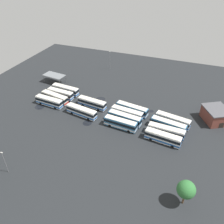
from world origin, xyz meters
The scene contains 24 objects.
ground_plane centered at (0.00, 0.00, 0.00)m, with size 126.85×126.85×0.00m, color black.
bus_row0_slot0 centered at (-23.94, -2.55, 1.85)m, with size 11.94×3.55×3.51m.
bus_row0_slot1 centered at (-23.54, 0.94, 1.86)m, with size 12.53×4.72×3.51m.
bus_row0_slot2 centered at (-22.98, 4.36, 1.85)m, with size 11.83×3.52×3.51m.
bus_row0_slot3 centered at (-22.79, 8.15, 1.86)m, with size 12.57×3.65×3.51m.
bus_row1_slot0 centered at (-8.61, -4.22, 1.86)m, with size 12.66×4.55×3.51m.
bus_row1_slot2 centered at (-7.49, 2.52, 1.85)m, with size 12.07×3.98×3.51m.
bus_row2_slot0 centered at (7.45, -5.97, 1.85)m, with size 11.97×3.58×3.51m.
bus_row2_slot1 centered at (7.81, -2.52, 1.86)m, with size 12.69×4.11×3.51m.
bus_row2_slot2 centered at (7.64, 0.78, 1.85)m, with size 12.25×3.98×3.51m.
bus_row2_slot3 centered at (8.51, 4.06, 1.86)m, with size 12.76×4.48×3.51m.
bus_row3_slot0 centered at (22.67, -8.07, 1.85)m, with size 11.97×3.93×3.51m.
bus_row3_slot1 centered at (23.06, -4.49, 1.86)m, with size 12.25×3.27×3.51m.
bus_row3_slot2 centered at (23.17, -0.94, 1.86)m, with size 12.55×4.55×3.51m.
bus_row3_slot3 centered at (24.15, 2.50, 1.86)m, with size 12.59×4.77×3.51m.
depot_building centered at (38.17, 10.35, 2.56)m, with size 11.58×12.04×5.08m.
maintenance_shelter centered at (-32.92, 15.57, 3.57)m, with size 10.48×6.35×3.77m.
lamp_post_far_corner centered at (-15.44, -36.22, 4.18)m, with size 0.56×0.28×7.53m.
lamp_post_mid_lot centered at (-14.26, 38.96, 5.23)m, with size 0.56×0.28×9.61m.
tree_northeast centered at (31.77, -28.68, 5.13)m, with size 4.51×4.51×7.41m.
puddle_centre_drain centered at (-27.06, -4.98, 0.00)m, with size 3.92×3.92×0.01m, color black.
puddle_between_rows centered at (-4.67, -7.80, 0.00)m, with size 3.29×3.29×0.01m, color black.
puddle_near_shelter centered at (15.19, 8.07, 0.00)m, with size 1.92×1.92×0.01m, color black.
puddle_front_lane centered at (-6.71, 9.19, 0.00)m, with size 3.99×3.99×0.01m, color black.
Camera 1 is at (28.13, -67.85, 51.63)m, focal length 37.78 mm.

